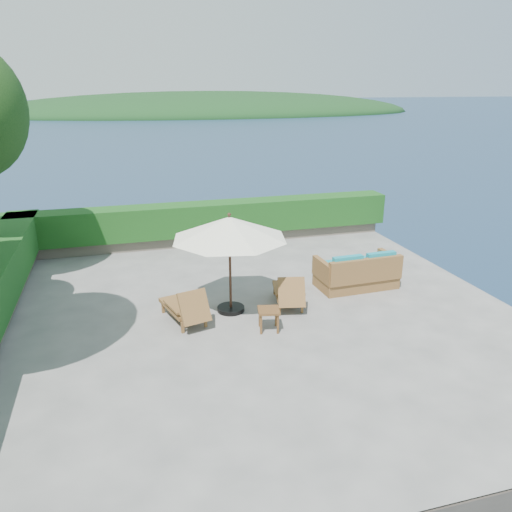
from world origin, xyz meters
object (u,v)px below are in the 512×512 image
object	(u,v)px
patio_umbrella	(229,229)
side_table	(269,313)
lounge_left	(186,307)
wicker_loveseat	(358,273)
lounge_right	(289,291)

from	to	relation	value
patio_umbrella	side_table	bearing A→B (deg)	-63.90
lounge_left	side_table	distance (m)	1.85
patio_umbrella	side_table	size ratio (longest dim) A/B	5.74
lounge_left	wicker_loveseat	world-z (taller)	wicker_loveseat
wicker_loveseat	side_table	bearing A→B (deg)	-152.94
lounge_left	side_table	xyz separation A→B (m)	(1.65, -0.85, 0.03)
side_table	lounge_right	bearing A→B (deg)	52.27
lounge_left	lounge_right	size ratio (longest dim) A/B	1.04
lounge_right	side_table	world-z (taller)	lounge_right
patio_umbrella	lounge_right	size ratio (longest dim) A/B	1.94
lounge_left	side_table	world-z (taller)	lounge_left
side_table	wicker_loveseat	bearing A→B (deg)	29.53
lounge_left	lounge_right	bearing A→B (deg)	-10.00
side_table	patio_umbrella	bearing A→B (deg)	116.10
lounge_left	wicker_loveseat	distance (m)	4.61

